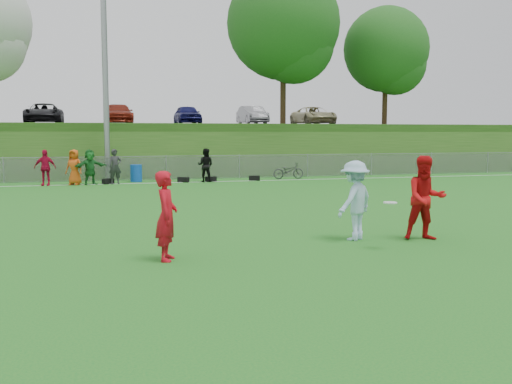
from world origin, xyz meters
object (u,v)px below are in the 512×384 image
object	(u,v)px
frisbee	(390,203)
player_red_left	(167,216)
player_red_center	(426,198)
player_blue	(355,200)
recycling_bin	(136,173)
bicycle	(288,171)

from	to	relation	value
frisbee	player_red_left	bearing A→B (deg)	177.17
player_red_center	frisbee	distance (m)	1.55
player_blue	player_red_left	bearing A→B (deg)	-21.84
player_red_center	frisbee	world-z (taller)	player_red_center
recycling_bin	player_blue	bearing A→B (deg)	-77.74
recycling_bin	bicycle	xyz separation A→B (m)	(8.05, -0.32, 0.00)
player_red_left	player_red_center	world-z (taller)	player_red_center
frisbee	bicycle	size ratio (longest dim) A/B	0.18
recycling_bin	player_red_left	bearing A→B (deg)	-91.92
player_blue	bicycle	size ratio (longest dim) A/B	1.09
bicycle	recycling_bin	bearing A→B (deg)	90.26
player_blue	bicycle	bearing A→B (deg)	-138.38
frisbee	player_red_center	bearing A→B (deg)	30.46
player_red_center	player_blue	world-z (taller)	player_red_center
player_red_center	bicycle	size ratio (longest dim) A/B	1.16
player_red_center	frisbee	bearing A→B (deg)	-136.58
player_red_center	player_blue	bearing A→B (deg)	177.36
player_red_center	player_blue	xyz separation A→B (m)	(-1.57, 0.44, -0.06)
recycling_bin	frisbee	bearing A→B (deg)	-77.84
player_blue	recycling_bin	distance (m)	17.92
player_blue	recycling_bin	xyz separation A→B (m)	(-3.80, 17.50, -0.48)
player_red_left	player_blue	world-z (taller)	player_blue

